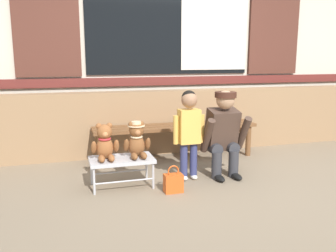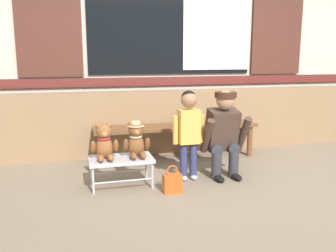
{
  "view_description": "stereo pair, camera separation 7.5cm",
  "coord_description": "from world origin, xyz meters",
  "views": [
    {
      "loc": [
        -1.51,
        -3.23,
        1.3
      ],
      "look_at": [
        -0.43,
        0.48,
        0.55
      ],
      "focal_mm": 38.32,
      "sensor_mm": 36.0,
      "label": 1
    },
    {
      "loc": [
        -1.44,
        -3.25,
        1.3
      ],
      "look_at": [
        -0.43,
        0.48,
        0.55
      ],
      "focal_mm": 38.32,
      "sensor_mm": 36.0,
      "label": 2
    }
  ],
  "objects": [
    {
      "name": "handbag_on_ground",
      "position": [
        -0.53,
        -0.06,
        0.1
      ],
      "size": [
        0.18,
        0.11,
        0.27
      ],
      "color": "#DB561E",
      "rests_on": "ground"
    },
    {
      "name": "wooden_bench_long",
      "position": [
        -0.16,
        1.06,
        0.37
      ],
      "size": [
        2.1,
        0.4,
        0.44
      ],
      "color": "brown",
      "rests_on": "ground"
    },
    {
      "name": "child_standing",
      "position": [
        -0.26,
        0.26,
        0.59
      ],
      "size": [
        0.35,
        0.18,
        0.96
      ],
      "color": "navy",
      "rests_on": "ground"
    },
    {
      "name": "teddy_bear_plain",
      "position": [
        -1.15,
        0.24,
        0.46
      ],
      "size": [
        0.28,
        0.26,
        0.36
      ],
      "color": "#93562D",
      "rests_on": "small_display_bench"
    },
    {
      "name": "adult_crouching",
      "position": [
        0.14,
        0.27,
        0.48
      ],
      "size": [
        0.5,
        0.49,
        0.95
      ],
      "color": "#333338",
      "rests_on": "ground"
    },
    {
      "name": "ground_plane",
      "position": [
        0.0,
        0.0,
        0.0
      ],
      "size": [
        60.0,
        60.0,
        0.0
      ],
      "primitive_type": "plane",
      "color": "#84725B"
    },
    {
      "name": "brick_low_wall",
      "position": [
        0.0,
        1.43,
        0.42
      ],
      "size": [
        6.81,
        0.25,
        0.85
      ],
      "primitive_type": "cube",
      "color": "#997551",
      "rests_on": "ground"
    },
    {
      "name": "teddy_bear_with_hat",
      "position": [
        -0.83,
        0.24,
        0.47
      ],
      "size": [
        0.28,
        0.27,
        0.36
      ],
      "color": "brown",
      "rests_on": "small_display_bench"
    },
    {
      "name": "small_display_bench",
      "position": [
        -0.99,
        0.23,
        0.27
      ],
      "size": [
        0.64,
        0.36,
        0.3
      ],
      "color": "#BCBCC1",
      "rests_on": "ground"
    },
    {
      "name": "shop_facade",
      "position": [
        0.0,
        1.94,
        1.71
      ],
      "size": [
        6.95,
        0.26,
        3.39
      ],
      "color": "beige",
      "rests_on": "ground"
    }
  ]
}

